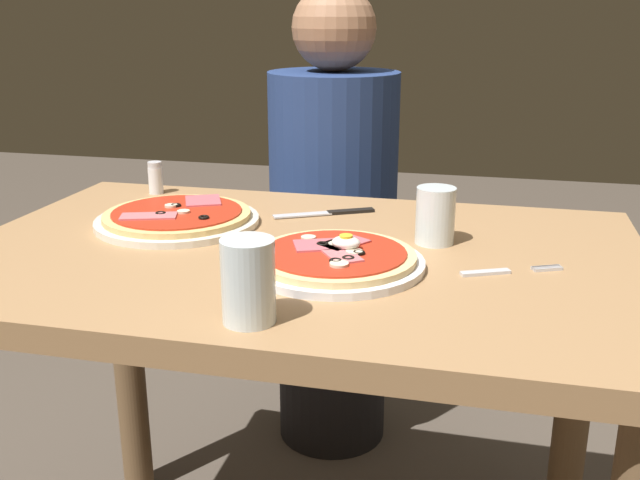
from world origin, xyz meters
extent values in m
cube|color=#9E754C|center=(0.00, 0.00, 0.73)|extent=(1.10, 0.71, 0.04)
cylinder|color=brown|center=(-0.49, 0.30, 0.36)|extent=(0.07, 0.07, 0.71)
cylinder|color=brown|center=(0.49, 0.30, 0.36)|extent=(0.07, 0.07, 0.71)
cylinder|color=white|center=(0.08, -0.07, 0.76)|extent=(0.27, 0.27, 0.01)
cylinder|color=#E5C17F|center=(0.08, -0.07, 0.77)|extent=(0.25, 0.25, 0.01)
cylinder|color=#B72D19|center=(0.08, -0.07, 0.78)|extent=(0.22, 0.22, 0.00)
torus|color=black|center=(0.11, -0.07, 0.78)|extent=(0.02, 0.02, 0.00)
torus|color=black|center=(0.10, -0.10, 0.78)|extent=(0.02, 0.02, 0.00)
torus|color=black|center=(0.05, -0.04, 0.78)|extent=(0.02, 0.02, 0.00)
torus|color=black|center=(0.09, -0.11, 0.78)|extent=(0.02, 0.02, 0.00)
cube|color=#D16B70|center=(0.09, -0.09, 0.78)|extent=(0.07, 0.08, 0.00)
cube|color=#C65B66|center=(0.08, -0.03, 0.78)|extent=(0.08, 0.09, 0.00)
cube|color=#C65B66|center=(0.06, -0.04, 0.78)|extent=(0.11, 0.09, 0.00)
cylinder|color=beige|center=(0.07, -0.04, 0.78)|extent=(0.02, 0.02, 0.00)
cylinder|color=beige|center=(0.02, -0.02, 0.78)|extent=(0.02, 0.02, 0.00)
cylinder|color=beige|center=(0.10, -0.13, 0.78)|extent=(0.03, 0.03, 0.00)
cylinder|color=beige|center=(0.11, -0.07, 0.78)|extent=(0.03, 0.03, 0.00)
ellipsoid|color=white|center=(0.09, -0.05, 0.79)|extent=(0.04, 0.03, 0.02)
cylinder|color=yellow|center=(0.09, -0.05, 0.80)|extent=(0.02, 0.02, 0.00)
cylinder|color=silver|center=(-0.25, 0.09, 0.76)|extent=(0.29, 0.29, 0.01)
cylinder|color=#DBB26B|center=(-0.25, 0.09, 0.77)|extent=(0.26, 0.26, 0.01)
cylinder|color=#B72D19|center=(-0.25, 0.09, 0.78)|extent=(0.23, 0.23, 0.00)
torus|color=black|center=(-0.18, 0.05, 0.78)|extent=(0.02, 0.02, 0.00)
torus|color=black|center=(-0.26, 0.12, 0.78)|extent=(0.02, 0.02, 0.00)
torus|color=black|center=(-0.26, 0.06, 0.78)|extent=(0.02, 0.02, 0.00)
cube|color=#C65B66|center=(-0.23, 0.16, 0.78)|extent=(0.09, 0.10, 0.00)
cube|color=#D16B70|center=(-0.28, 0.04, 0.78)|extent=(0.10, 0.07, 0.00)
cylinder|color=beige|center=(-0.27, 0.11, 0.78)|extent=(0.02, 0.02, 0.00)
cylinder|color=beige|center=(-0.23, 0.08, 0.78)|extent=(0.02, 0.02, 0.00)
cylinder|color=silver|center=(0.02, -0.28, 0.81)|extent=(0.07, 0.07, 0.11)
cylinder|color=silver|center=(0.02, -0.28, 0.78)|extent=(0.06, 0.06, 0.06)
cylinder|color=silver|center=(0.21, 0.09, 0.80)|extent=(0.06, 0.06, 0.09)
cylinder|color=silver|center=(0.21, 0.09, 0.77)|extent=(0.06, 0.06, 0.03)
cube|color=silver|center=(0.30, -0.04, 0.76)|extent=(0.07, 0.04, 0.00)
cube|color=silver|center=(0.39, -0.01, 0.76)|extent=(0.04, 0.02, 0.00)
cube|color=silver|center=(0.39, -0.01, 0.76)|extent=(0.04, 0.02, 0.00)
cube|color=silver|center=(0.39, 0.00, 0.76)|extent=(0.04, 0.02, 0.00)
cube|color=silver|center=(0.38, 0.00, 0.76)|extent=(0.04, 0.02, 0.00)
cube|color=silver|center=(-0.04, 0.19, 0.76)|extent=(0.11, 0.07, 0.00)
cube|color=black|center=(0.04, 0.24, 0.76)|extent=(0.09, 0.06, 0.01)
cylinder|color=white|center=(-0.39, 0.29, 0.78)|extent=(0.03, 0.03, 0.05)
cylinder|color=silver|center=(-0.39, 0.29, 0.81)|extent=(0.03, 0.03, 0.01)
cylinder|color=black|center=(-0.09, 0.65, 0.23)|extent=(0.29, 0.29, 0.46)
cylinder|color=navy|center=(-0.09, 0.65, 0.72)|extent=(0.32, 0.32, 0.52)
sphere|color=#9E7051|center=(-0.09, 0.65, 1.08)|extent=(0.20, 0.20, 0.20)
camera|label=1|loc=(0.29, -1.06, 1.12)|focal=40.54mm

